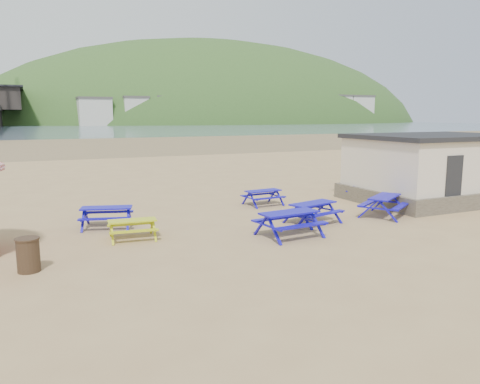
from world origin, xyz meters
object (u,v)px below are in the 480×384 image
litter_bin (28,255)px  picnic_table_blue_a (107,217)px  picnic_table_yellow (133,229)px  amenity_block (433,168)px  picnic_table_blue_b (263,198)px

litter_bin → picnic_table_blue_a: bearing=57.4°
litter_bin → picnic_table_yellow: bearing=34.0°
picnic_table_blue_a → picnic_table_yellow: size_ratio=1.28×
picnic_table_blue_a → litter_bin: size_ratio=2.36×
picnic_table_yellow → amenity_block: amenity_block is taller
picnic_table_blue_a → litter_bin: 4.93m
picnic_table_blue_b → litter_bin: (-9.80, -5.56, 0.12)m
picnic_table_yellow → litter_bin: bearing=-140.0°
picnic_table_blue_b → picnic_table_yellow: picnic_table_blue_b is taller
picnic_table_blue_a → amenity_block: (15.10, -0.84, 1.19)m
picnic_table_blue_b → picnic_table_yellow: bearing=-157.7°
picnic_table_blue_a → amenity_block: bearing=13.4°
picnic_table_yellow → amenity_block: size_ratio=0.23×
picnic_table_yellow → amenity_block: (14.60, 1.19, 1.24)m
picnic_table_blue_a → amenity_block: 15.17m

